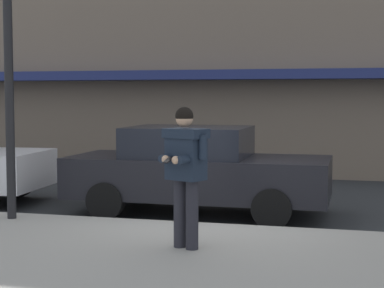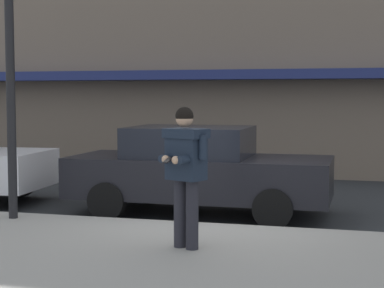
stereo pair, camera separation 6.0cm
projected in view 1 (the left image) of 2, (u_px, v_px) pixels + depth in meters
ground_plane at (211, 229)px, 10.02m from camera, size 80.00×80.00×0.00m
sidewalk at (240, 280)px, 7.01m from camera, size 32.00×5.30×0.14m
curb_paint_line at (275, 232)px, 9.82m from camera, size 28.00×0.12×0.01m
parked_sedan_mid at (196, 170)px, 11.18m from camera, size 4.51×1.95×1.54m
man_texting_on_phone at (185, 162)px, 8.09m from camera, size 0.61×0.65×1.81m
street_lamp_post at (8, 27)px, 9.94m from camera, size 0.36×0.36×4.88m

